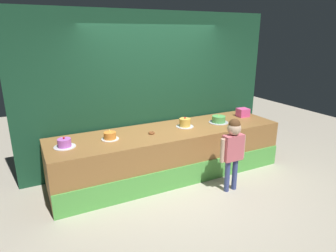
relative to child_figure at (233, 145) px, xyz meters
name	(u,v)px	position (x,y,z in m)	size (l,w,h in m)	color
ground_plane	(183,187)	(-0.60, 0.42, -0.75)	(12.00, 12.00, 0.00)	#BCB29E
stage_platform	(169,153)	(-0.60, 0.93, -0.35)	(3.94, 1.06, 0.80)	#9E6B38
curtain_backdrop	(153,91)	(-0.60, 1.55, 0.61)	(4.72, 0.08, 2.73)	#19472D
child_figure	(233,145)	(0.00, 0.00, 0.00)	(0.45, 0.21, 1.16)	#3F4C8C
pink_box	(243,112)	(1.07, 1.05, 0.13)	(0.21, 0.19, 0.16)	#F653A0
donut	(152,133)	(-0.94, 0.90, 0.07)	(0.10, 0.10, 0.03)	brown
cake_far_left	(64,143)	(-2.28, 0.92, 0.11)	(0.31, 0.31, 0.15)	white
cake_center_left	(110,136)	(-1.61, 0.95, 0.11)	(0.27, 0.27, 0.17)	white
cake_center_right	(185,123)	(-0.27, 0.98, 0.12)	(0.30, 0.30, 0.18)	silver
cake_far_right	(219,120)	(0.40, 0.92, 0.11)	(0.35, 0.35, 0.17)	silver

